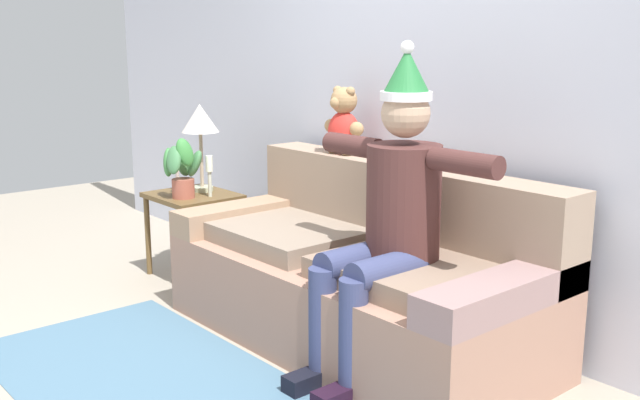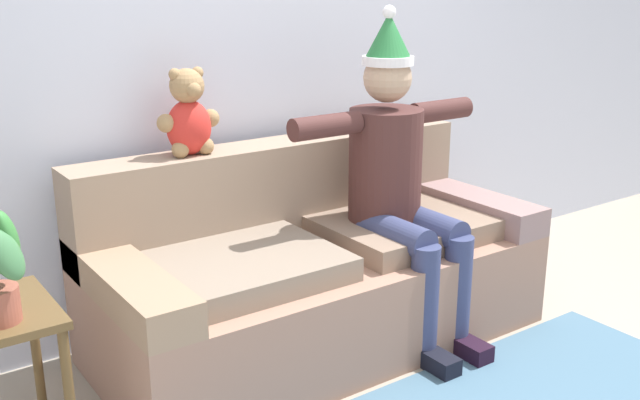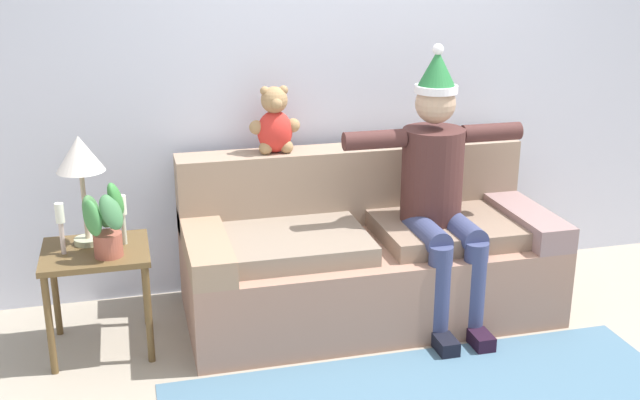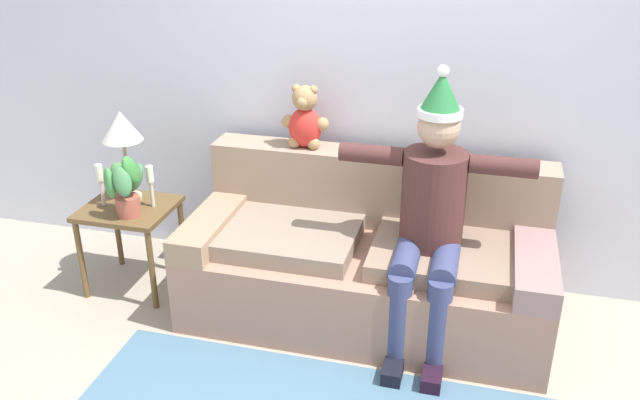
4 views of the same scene
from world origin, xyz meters
name	(u,v)px [view 3 (image 3 of 4)]	position (x,y,z in m)	size (l,w,h in m)	color
back_wall	(341,62)	(0.00, 1.55, 1.35)	(7.00, 0.10, 2.70)	silver
couch	(365,254)	(0.00, 1.01, 0.34)	(2.04, 0.93, 0.89)	#A17663
person_seated	(438,185)	(0.35, 0.84, 0.77)	(1.02, 0.77, 1.52)	#4B2926
teddy_bear	(275,123)	(-0.45, 1.30, 1.06)	(0.29, 0.17, 0.38)	red
side_table	(97,265)	(-1.46, 0.91, 0.46)	(0.53, 0.48, 0.55)	brown
table_lamp	(80,159)	(-1.50, 1.00, 1.00)	(0.24, 0.24, 0.57)	#B3BB95
potted_plant	(105,221)	(-1.40, 0.80, 0.74)	(0.25, 0.29, 0.40)	#A75644
candle_tall	(60,221)	(-1.61, 0.89, 0.72)	(0.04, 0.04, 0.26)	beige
candle_short	(123,213)	(-1.32, 0.95, 0.72)	(0.04, 0.04, 0.26)	beige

